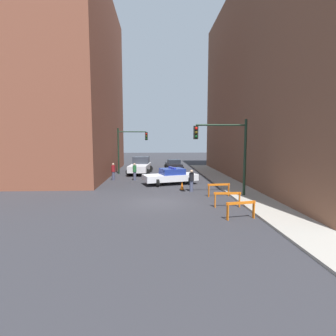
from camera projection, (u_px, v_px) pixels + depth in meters
ground_plane at (159, 202)px, 16.62m from camera, size 120.00×120.00×0.00m
sidewalk_right at (255, 200)px, 16.93m from camera, size 2.40×44.00×0.12m
building_corner_left at (48, 85)px, 28.81m from camera, size 14.00×20.00×19.85m
building_right at (302, 81)px, 24.21m from camera, size 12.00×28.00×18.71m
traffic_light_near at (228, 146)px, 17.74m from camera, size 3.64×0.35×5.20m
traffic_light_far at (128, 144)px, 29.77m from camera, size 3.44×0.35×5.20m
police_car at (171, 176)px, 23.13m from camera, size 5.04×3.17×1.52m
white_truck at (140, 166)px, 30.29m from camera, size 2.94×5.55×1.90m
parked_car_near at (174, 164)px, 34.49m from camera, size 2.43×4.39×1.31m
pedestrian_crossing at (135, 171)px, 25.33m from camera, size 0.45×0.45×1.66m
pedestrian_corner at (113, 171)px, 25.41m from camera, size 0.36×0.36×1.66m
pedestrian_sidewalk at (191, 180)px, 19.91m from camera, size 0.48×0.48×1.66m
barrier_front at (241, 207)px, 13.02m from camera, size 1.58×0.45×0.90m
barrier_mid at (227, 197)px, 15.32m from camera, size 1.60×0.19×0.90m
barrier_back at (219, 188)px, 18.22m from camera, size 1.60×0.32×0.90m
traffic_cone at (182, 186)px, 20.54m from camera, size 0.36×0.36×0.66m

